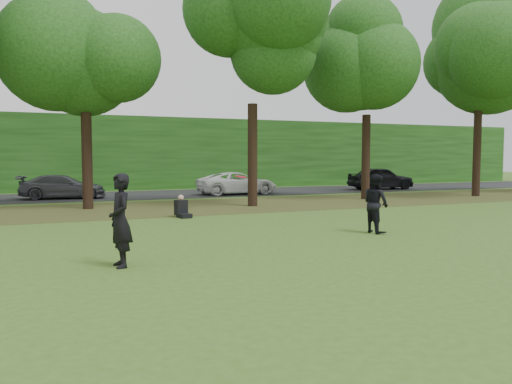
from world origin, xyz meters
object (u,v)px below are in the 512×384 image
at_px(player_left, 120,220).
at_px(player_right, 376,203).
at_px(frisbee, 241,177).
at_px(seated_person, 182,209).

distance_m(player_left, player_right, 7.77).
xyz_separation_m(player_left, frisbee, (2.94, 0.85, 0.81)).
height_order(player_right, seated_person, player_right).
bearing_deg(frisbee, seated_person, 87.32).
bearing_deg(seated_person, player_right, -64.47).
height_order(player_left, seated_person, player_left).
bearing_deg(seated_person, player_left, -123.40).
relative_size(player_right, seated_person, 2.09).
height_order(player_right, frisbee, frisbee).
height_order(frisbee, seated_person, frisbee).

